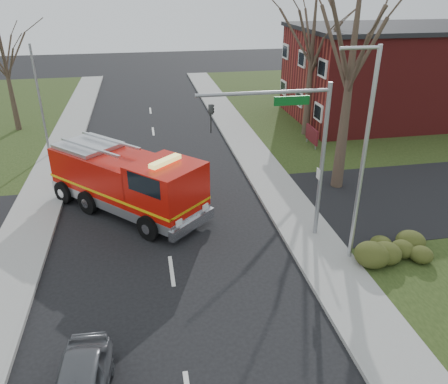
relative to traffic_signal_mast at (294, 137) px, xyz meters
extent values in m
plane|color=black|center=(-5.21, -1.50, -4.71)|extent=(120.00, 120.00, 0.00)
cube|color=gray|center=(0.99, -1.50, -4.63)|extent=(2.40, 80.00, 0.15)
cube|color=gray|center=(-11.41, -1.50, -4.63)|extent=(2.40, 80.00, 0.15)
cube|color=maroon|center=(13.79, 16.50, -1.21)|extent=(15.00, 10.00, 7.00)
cube|color=black|center=(13.79, 16.50, 2.39)|extent=(15.40, 10.40, 0.30)
cube|color=silver|center=(6.24, 16.50, -2.71)|extent=(0.12, 1.40, 1.20)
cube|color=#57141B|center=(5.29, 11.00, -3.81)|extent=(0.12, 2.00, 1.00)
cylinder|color=gray|center=(5.29, 10.20, -4.26)|extent=(0.08, 0.08, 0.90)
cylinder|color=gray|center=(5.29, 11.80, -4.26)|extent=(0.08, 0.08, 0.90)
ellipsoid|color=#2E3814|center=(3.79, -2.50, -4.13)|extent=(2.80, 2.00, 0.90)
cone|color=#392921|center=(4.29, 4.50, 1.29)|extent=(0.64, 0.64, 12.00)
cone|color=#392921|center=(5.79, 13.50, 0.54)|extent=(0.56, 0.56, 10.50)
cone|color=#392921|center=(-15.21, 18.50, -0.21)|extent=(0.44, 0.44, 9.00)
cylinder|color=gray|center=(1.29, 0.00, -1.31)|extent=(0.18, 0.18, 6.80)
cylinder|color=gray|center=(-1.31, 0.00, 1.79)|extent=(5.20, 0.14, 0.14)
cube|color=#0C591E|center=(-0.21, 0.00, 1.44)|extent=(1.40, 0.06, 0.35)
imported|color=black|center=(-3.31, 0.00, 1.44)|extent=(0.22, 0.18, 1.10)
cylinder|color=#B7BABF|center=(1.99, -2.00, -0.51)|extent=(0.16, 0.16, 8.40)
cylinder|color=#B7BABF|center=(1.29, -2.00, 3.59)|extent=(1.40, 0.12, 0.12)
cylinder|color=gray|center=(-12.01, 12.50, -1.21)|extent=(0.14, 0.14, 7.00)
cube|color=#BC1108|center=(-7.79, 4.99, -3.07)|extent=(5.76, 5.88, 2.22)
cube|color=#BC1108|center=(-5.04, 2.07, -2.91)|extent=(3.88, 3.88, 2.53)
cube|color=#B7BABF|center=(-6.92, 4.06, -3.97)|extent=(7.66, 7.89, 0.48)
cube|color=#E5B20C|center=(-6.92, 4.06, -3.39)|extent=(7.67, 7.90, 0.13)
cube|color=black|center=(-4.25, 1.22, -2.12)|extent=(1.85, 1.75, 0.90)
cube|color=#E5D866|center=(-5.04, 2.07, -1.49)|extent=(1.48, 1.43, 0.19)
cylinder|color=black|center=(-5.97, 1.05, -4.13)|extent=(1.07, 1.10, 1.16)
cylinder|color=black|center=(-3.97, 2.93, -4.13)|extent=(1.07, 1.10, 1.16)
cylinder|color=black|center=(-10.10, 5.43, -4.13)|extent=(1.07, 1.10, 1.16)
cylinder|color=black|center=(-8.10, 7.31, -4.13)|extent=(1.07, 1.10, 1.16)
camera|label=1|loc=(-5.78, -15.70, 5.53)|focal=35.00mm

